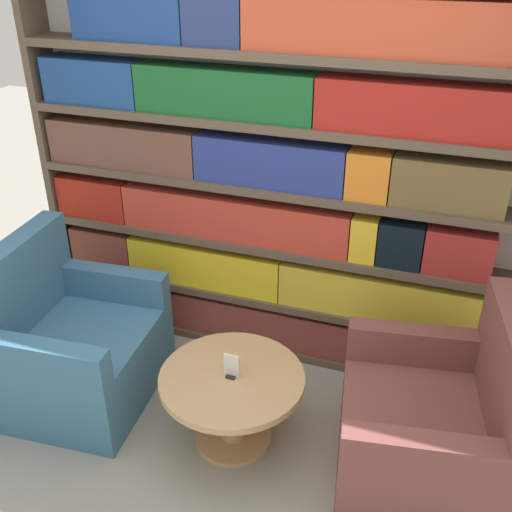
# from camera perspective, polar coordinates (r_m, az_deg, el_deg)

# --- Properties ---
(ground_plane) EXTENTS (14.00, 14.00, 0.00)m
(ground_plane) POSITION_cam_1_polar(r_m,az_deg,el_deg) (3.40, -4.79, -20.02)
(ground_plane) COLOR gray
(bookshelf) EXTENTS (3.22, 0.30, 2.34)m
(bookshelf) POSITION_cam_1_polar(r_m,az_deg,el_deg) (3.68, 2.00, 6.36)
(bookshelf) COLOR silver
(bookshelf) RESTS_ON ground_plane
(armchair_left) EXTENTS (0.89, 0.98, 1.00)m
(armchair_left) POSITION_cam_1_polar(r_m,az_deg,el_deg) (3.81, -17.01, -8.34)
(armchair_left) COLOR #386684
(armchair_left) RESTS_ON ground_plane
(armchair_right) EXTENTS (0.96, 1.04, 1.00)m
(armchair_right) POSITION_cam_1_polar(r_m,az_deg,el_deg) (3.26, 16.47, -15.77)
(armchair_right) COLOR brown
(armchair_right) RESTS_ON ground_plane
(coffee_table) EXTENTS (0.79, 0.79, 0.46)m
(coffee_table) POSITION_cam_1_polar(r_m,az_deg,el_deg) (3.34, -2.28, -13.05)
(coffee_table) COLOR tan
(coffee_table) RESTS_ON ground_plane
(table_sign) EXTENTS (0.08, 0.06, 0.14)m
(table_sign) POSITION_cam_1_polar(r_m,az_deg,el_deg) (3.22, -2.34, -10.54)
(table_sign) COLOR black
(table_sign) RESTS_ON coffee_table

